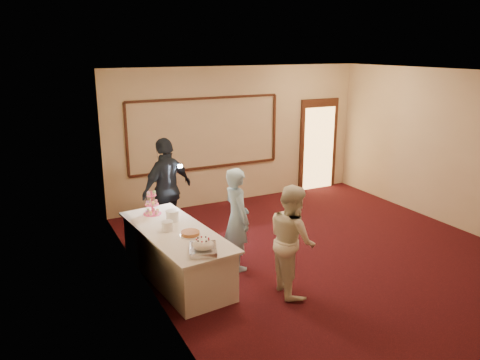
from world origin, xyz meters
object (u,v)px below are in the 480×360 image
tart (190,234)px  woman (292,240)px  plate_stack_b (172,216)px  cupcake_stand (152,205)px  man (237,219)px  guest (167,190)px  buffet_table (176,254)px  pavlova_tray (203,246)px  plate_stack_a (167,226)px

tart → woman: size_ratio=0.20×
plate_stack_b → cupcake_stand: bearing=113.4°
woman → man: bearing=28.0°
cupcake_stand → tart: (0.23, -1.12, -0.12)m
cupcake_stand → guest: (0.48, 0.67, 0.01)m
tart → plate_stack_b: bearing=93.3°
buffet_table → plate_stack_b: (0.09, 0.38, 0.47)m
man → woman: bearing=-160.7°
plate_stack_b → woman: (1.24, -1.50, -0.06)m
buffet_table → tart: size_ratio=7.86×
cupcake_stand → woman: bearing=-53.6°
pavlova_tray → buffet_table: bearing=95.2°
woman → guest: size_ratio=0.85×
man → guest: bearing=21.2°
tart → cupcake_stand: bearing=101.7°
buffet_table → guest: size_ratio=1.31×
buffet_table → plate_stack_b: 0.61m
man → woman: size_ratio=1.03×
tart → man: bearing=13.5°
plate_stack_b → woman: size_ratio=0.13×
plate_stack_a → tart: 0.41m
man → guest: size_ratio=0.87×
plate_stack_b → guest: guest is taller
tart → pavlova_tray: bearing=-94.4°
cupcake_stand → man: bearing=-40.4°
cupcake_stand → guest: bearing=54.5°
pavlova_tray → plate_stack_a: bearing=101.3°
plate_stack_b → pavlova_tray: bearing=-90.3°
man → tart: bearing=103.8°
plate_stack_a → plate_stack_b: bearing=61.1°
pavlova_tray → guest: 2.41m
plate_stack_a → plate_stack_b: plate_stack_b is taller
guest → plate_stack_a: bearing=47.5°
woman → guest: 2.79m
cupcake_stand → plate_stack_a: size_ratio=2.50×
woman → buffet_table: bearing=59.0°
plate_stack_a → woman: (1.44, -1.16, -0.05)m
pavlova_tray → cupcake_stand: size_ratio=1.30×
plate_stack_b → tart: size_ratio=0.66×
plate_stack_b → guest: 1.15m
pavlova_tray → woman: 1.27m
pavlova_tray → tart: pavlova_tray is taller
tart → woman: 1.46m
pavlova_tray → plate_stack_b: size_ratio=2.72×
plate_stack_a → guest: (0.48, 1.46, 0.10)m
buffet_table → pavlova_tray: bearing=-84.8°
plate_stack_a → tart: (0.23, -0.33, -0.04)m
cupcake_stand → woman: woman is taller
buffet_table → plate_stack_b: bearing=77.0°
man → woman: (0.35, -1.03, -0.02)m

